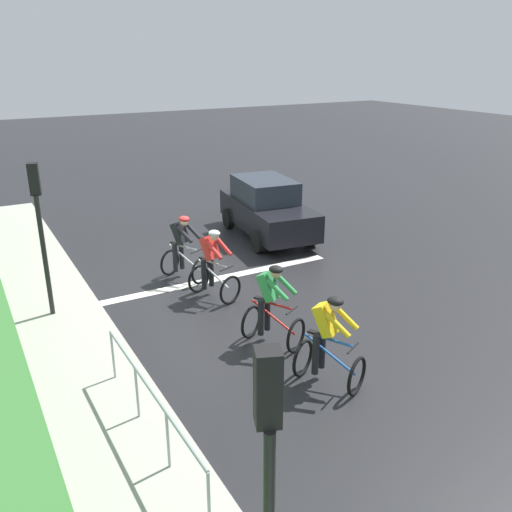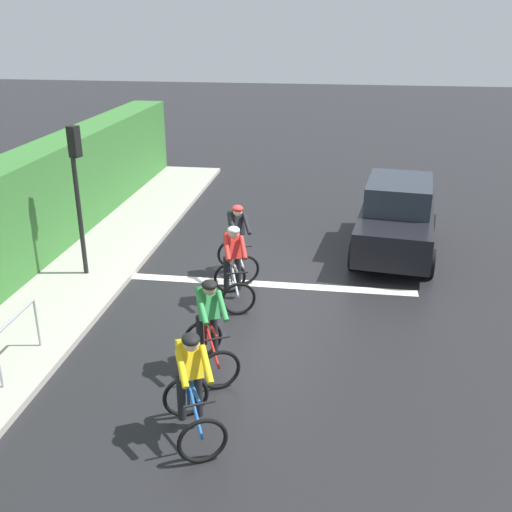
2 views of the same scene
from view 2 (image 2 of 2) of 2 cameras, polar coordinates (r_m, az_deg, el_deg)
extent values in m
plane|color=black|center=(13.10, -0.13, -2.33)|extent=(80.00, 80.00, 0.00)
cube|color=#ADA89E|center=(12.62, -20.40, -4.54)|extent=(2.80, 22.98, 0.12)
cube|color=silver|center=(12.94, -0.25, -2.65)|extent=(7.00, 0.30, 0.01)
torus|color=black|center=(8.04, -5.15, -17.26)|extent=(0.63, 0.36, 0.68)
torus|color=black|center=(8.84, -6.75, -13.22)|extent=(0.63, 0.36, 0.68)
cylinder|color=#1E59B2|center=(8.29, -6.07, -13.77)|extent=(0.48, 0.90, 0.51)
cylinder|color=#1E59B2|center=(8.52, -6.54, -12.47)|extent=(0.04, 0.04, 0.55)
cylinder|color=#1E59B2|center=(8.09, -6.06, -12.40)|extent=(0.36, 0.66, 0.04)
cube|color=black|center=(8.35, -6.63, -10.81)|extent=(0.19, 0.24, 0.04)
cylinder|color=black|center=(7.82, -5.46, -13.97)|extent=(0.39, 0.22, 0.03)
cube|color=yellow|center=(8.02, -6.41, -9.77)|extent=(0.45, 0.50, 0.57)
sphere|color=beige|center=(7.74, -6.26, -8.40)|extent=(0.20, 0.20, 0.20)
ellipsoid|color=black|center=(7.70, -6.28, -7.95)|extent=(0.34, 0.36, 0.14)
cylinder|color=black|center=(8.48, -5.56, -12.96)|extent=(0.12, 0.12, 0.74)
cylinder|color=black|center=(8.44, -7.19, -13.22)|extent=(0.12, 0.12, 0.74)
cylinder|color=yellow|center=(7.79, -4.80, -10.32)|extent=(0.30, 0.47, 0.37)
cylinder|color=yellow|center=(7.73, -7.14, -10.68)|extent=(0.30, 0.47, 0.37)
torus|color=black|center=(9.36, -3.53, -10.86)|extent=(0.63, 0.37, 0.68)
torus|color=black|center=(10.20, -5.12, -7.89)|extent=(0.63, 0.37, 0.68)
cylinder|color=red|center=(9.65, -4.40, -8.04)|extent=(0.50, 0.90, 0.51)
cylinder|color=red|center=(9.90, -4.87, -7.07)|extent=(0.04, 0.04, 0.55)
cylinder|color=red|center=(9.47, -4.37, -6.75)|extent=(0.37, 0.65, 0.04)
cube|color=black|center=(9.76, -4.93, -5.56)|extent=(0.19, 0.24, 0.04)
cylinder|color=black|center=(9.18, -3.78, -7.91)|extent=(0.39, 0.22, 0.03)
cube|color=green|center=(9.44, -4.67, -4.49)|extent=(0.46, 0.50, 0.57)
sphere|color=tan|center=(9.17, -4.49, -3.17)|extent=(0.20, 0.20, 0.20)
ellipsoid|color=black|center=(9.14, -4.50, -2.78)|extent=(0.34, 0.36, 0.14)
cylinder|color=black|center=(9.86, -4.03, -7.46)|extent=(0.12, 0.12, 0.74)
cylinder|color=black|center=(9.81, -5.40, -7.67)|extent=(0.12, 0.12, 0.74)
cylinder|color=green|center=(9.21, -3.26, -4.81)|extent=(0.30, 0.46, 0.37)
cylinder|color=green|center=(9.14, -5.19, -5.10)|extent=(0.30, 0.46, 0.37)
torus|color=black|center=(11.50, -1.68, -4.13)|extent=(0.66, 0.29, 0.68)
torus|color=black|center=(12.41, -2.52, -2.08)|extent=(0.66, 0.29, 0.68)
cylinder|color=silver|center=(11.85, -2.14, -1.97)|extent=(0.38, 0.94, 0.51)
cylinder|color=silver|center=(12.12, -2.38, -1.28)|extent=(0.04, 0.04, 0.55)
cylinder|color=silver|center=(11.70, -2.11, -0.84)|extent=(0.29, 0.69, 0.04)
cube|color=black|center=(12.00, -2.41, 0.01)|extent=(0.17, 0.24, 0.04)
cylinder|color=black|center=(11.38, -1.80, -1.65)|extent=(0.41, 0.17, 0.03)
cube|color=red|center=(11.71, -2.26, 1.00)|extent=(0.42, 0.49, 0.57)
sphere|color=beige|center=(11.46, -2.16, 2.17)|extent=(0.20, 0.20, 0.20)
ellipsoid|color=silver|center=(11.43, -2.16, 2.50)|extent=(0.32, 0.35, 0.14)
cylinder|color=black|center=(12.06, -1.74, -1.61)|extent=(0.12, 0.12, 0.74)
cylinder|color=black|center=(12.03, -2.86, -1.71)|extent=(0.12, 0.12, 0.74)
cylinder|color=red|center=(11.45, -1.24, 0.81)|extent=(0.25, 0.48, 0.37)
cylinder|color=red|center=(11.40, -2.82, 0.68)|extent=(0.25, 0.48, 0.37)
torus|color=black|center=(12.76, -1.13, -1.37)|extent=(0.64, 0.35, 0.68)
torus|color=black|center=(13.66, -2.36, 0.26)|extent=(0.64, 0.35, 0.68)
cylinder|color=silver|center=(13.11, -1.78, 0.48)|extent=(0.47, 0.91, 0.51)
cylinder|color=silver|center=(13.38, -2.14, 1.04)|extent=(0.04, 0.04, 0.55)
cylinder|color=silver|center=(12.97, -1.73, 1.53)|extent=(0.35, 0.66, 0.04)
cube|color=black|center=(13.27, -2.16, 2.23)|extent=(0.19, 0.24, 0.04)
cylinder|color=black|center=(12.66, -1.28, 0.88)|extent=(0.39, 0.21, 0.03)
cube|color=black|center=(12.99, -1.94, 3.18)|extent=(0.45, 0.50, 0.57)
sphere|color=beige|center=(12.75, -1.76, 4.29)|extent=(0.20, 0.20, 0.20)
ellipsoid|color=red|center=(12.73, -1.77, 4.59)|extent=(0.34, 0.36, 0.14)
cylinder|color=black|center=(13.33, -1.53, 0.78)|extent=(0.12, 0.12, 0.74)
cylinder|color=black|center=(13.27, -2.52, 0.66)|extent=(0.12, 0.12, 0.74)
cylinder|color=black|center=(12.75, -0.89, 3.09)|extent=(0.29, 0.47, 0.37)
cylinder|color=black|center=(12.67, -2.28, 2.94)|extent=(0.29, 0.47, 0.37)
cube|color=black|center=(14.78, 13.29, 2.89)|extent=(2.20, 4.28, 0.80)
cube|color=#262D38|center=(14.81, 13.59, 5.86)|extent=(1.75, 2.30, 0.66)
cylinder|color=black|center=(13.73, 16.32, -0.64)|extent=(0.30, 0.66, 0.64)
cylinder|color=black|center=(13.77, 9.42, 0.06)|extent=(0.30, 0.66, 0.64)
cylinder|color=black|center=(16.11, 16.37, 2.75)|extent=(0.30, 0.66, 0.64)
cylinder|color=black|center=(16.15, 10.48, 3.34)|extent=(0.30, 0.66, 0.64)
cube|color=#EAEACC|center=(12.86, 15.10, 0.24)|extent=(0.29, 0.11, 0.16)
cube|color=#EAEACC|center=(12.89, 10.59, 0.70)|extent=(0.29, 0.11, 0.16)
cylinder|color=black|center=(13.27, -16.52, 3.31)|extent=(0.10, 0.10, 2.70)
cube|color=black|center=(12.93, -17.06, 10.46)|extent=(0.24, 0.24, 0.64)
sphere|color=red|center=(12.98, -16.85, 11.43)|extent=(0.11, 0.11, 0.11)
sphere|color=orange|center=(13.01, -16.75, 10.56)|extent=(0.11, 0.11, 0.11)
sphere|color=green|center=(13.05, -16.66, 9.71)|extent=(0.11, 0.11, 0.11)
cylinder|color=#999EA3|center=(10.87, -20.24, -6.33)|extent=(0.04, 0.04, 1.00)
camera|label=1|loc=(6.82, -81.12, 2.92)|focal=38.12mm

